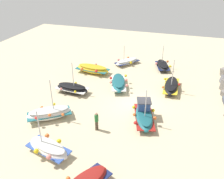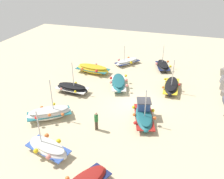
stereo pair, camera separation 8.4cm
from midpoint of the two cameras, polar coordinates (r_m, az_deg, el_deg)
name	(u,v)px [view 1 (the left image)]	position (r m, az deg, el deg)	size (l,w,h in m)	color
ground_plane	(137,106)	(23.42, 5.92, -3.82)	(53.20, 53.20, 0.00)	beige
fishing_boat_0	(144,115)	(21.20, 7.46, -5.94)	(4.42, 2.57, 3.30)	#1E6670
fishing_boat_1	(127,62)	(32.52, 3.50, 6.59)	(3.65, 3.22, 2.69)	white
fishing_boat_2	(162,66)	(31.73, 11.75, 5.55)	(3.57, 2.28, 2.96)	black
fishing_boat_3	(49,113)	(21.96, -14.73, -5.49)	(3.47, 4.00, 3.76)	white
fishing_boat_4	(93,69)	(29.95, -4.69, 4.85)	(2.28, 4.35, 0.97)	gold
fishing_boat_5	(171,86)	(26.65, 13.74, 0.83)	(4.08, 1.87, 3.66)	black
fishing_boat_6	(72,88)	(25.69, -9.50, 0.25)	(1.90, 3.64, 3.45)	black
fishing_boat_8	(48,148)	(18.42, -14.97, -13.28)	(2.38, 3.74, 3.48)	white
fishing_boat_9	(119,83)	(26.36, 1.46, 1.55)	(4.24, 2.61, 1.04)	#1E6670
person_walking	(97,120)	(19.72, -3.80, -7.20)	(0.32, 0.32, 1.68)	brown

